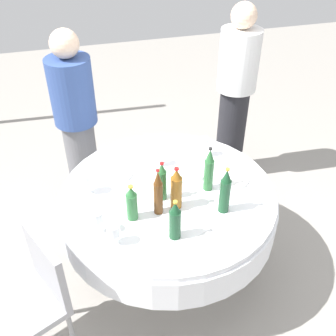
# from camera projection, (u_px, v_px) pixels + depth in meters

# --- Properties ---
(ground_plane) EXTENTS (10.00, 10.00, 0.00)m
(ground_plane) POSITION_uv_depth(u_px,v_px,m) (168.00, 264.00, 3.05)
(ground_plane) COLOR gray
(dining_table) EXTENTS (1.45, 1.45, 0.74)m
(dining_table) POSITION_uv_depth(u_px,v_px,m) (168.00, 207.00, 2.70)
(dining_table) COLOR white
(dining_table) RESTS_ON ground_plane
(bottle_green_west) EXTENTS (0.07, 0.07, 0.25)m
(bottle_green_west) POSITION_uv_depth(u_px,v_px,m) (132.00, 203.00, 2.34)
(bottle_green_west) COLOR #2D6B38
(bottle_green_west) RESTS_ON dining_table
(bottle_amber_outer) EXTENTS (0.07, 0.07, 0.30)m
(bottle_amber_outer) POSITION_uv_depth(u_px,v_px,m) (176.00, 189.00, 2.40)
(bottle_amber_outer) COLOR #8C5619
(bottle_amber_outer) RESTS_ON dining_table
(bottle_green_inner) EXTENTS (0.06, 0.06, 0.32)m
(bottle_green_inner) POSITION_uv_depth(u_px,v_px,m) (209.00, 170.00, 2.54)
(bottle_green_inner) COLOR #2D6B38
(bottle_green_inner) RESTS_ON dining_table
(bottle_dark_green_far) EXTENTS (0.07, 0.07, 0.32)m
(bottle_dark_green_far) POSITION_uv_depth(u_px,v_px,m) (225.00, 191.00, 2.37)
(bottle_dark_green_far) COLOR #194728
(bottle_dark_green_far) RESTS_ON dining_table
(bottle_green_right) EXTENTS (0.06, 0.06, 0.28)m
(bottle_green_right) POSITION_uv_depth(u_px,v_px,m) (162.00, 182.00, 2.47)
(bottle_green_right) COLOR #2D6B38
(bottle_green_right) RESTS_ON dining_table
(bottle_brown_left) EXTENTS (0.06, 0.06, 0.33)m
(bottle_brown_left) POSITION_uv_depth(u_px,v_px,m) (158.00, 193.00, 2.36)
(bottle_brown_left) COLOR #593314
(bottle_brown_left) RESTS_ON dining_table
(bottle_dark_green_rear) EXTENTS (0.07, 0.07, 0.27)m
(bottle_dark_green_rear) POSITION_uv_depth(u_px,v_px,m) (175.00, 221.00, 2.21)
(bottle_dark_green_rear) COLOR #194728
(bottle_dark_green_rear) RESTS_ON dining_table
(wine_glass_far) EXTENTS (0.06, 0.06, 0.15)m
(wine_glass_far) POSITION_uv_depth(u_px,v_px,m) (156.00, 154.00, 2.77)
(wine_glass_far) COLOR white
(wine_glass_far) RESTS_ON dining_table
(wine_glass_right) EXTENTS (0.07, 0.07, 0.14)m
(wine_glass_right) POSITION_uv_depth(u_px,v_px,m) (114.00, 231.00, 2.18)
(wine_glass_right) COLOR white
(wine_glass_right) RESTS_ON dining_table
(wine_glass_left) EXTENTS (0.07, 0.07, 0.15)m
(wine_glass_left) POSITION_uv_depth(u_px,v_px,m) (97.00, 218.00, 2.25)
(wine_glass_left) COLOR white
(wine_glass_left) RESTS_ON dining_table
(wine_glass_rear) EXTENTS (0.07, 0.07, 0.15)m
(wine_glass_rear) POSITION_uv_depth(u_px,v_px,m) (87.00, 180.00, 2.53)
(wine_glass_rear) COLOR white
(wine_glass_rear) RESTS_ON dining_table
(wine_glass_south) EXTENTS (0.06, 0.06, 0.15)m
(wine_glass_south) POSITION_uv_depth(u_px,v_px,m) (204.00, 143.00, 2.87)
(wine_glass_south) COLOR white
(wine_glass_south) RESTS_ON dining_table
(plate_south) EXTENTS (0.23, 0.23, 0.02)m
(plate_south) POSITION_uv_depth(u_px,v_px,m) (116.00, 173.00, 2.74)
(plate_south) COLOR white
(plate_south) RESTS_ON dining_table
(plate_front) EXTENTS (0.20, 0.20, 0.02)m
(plate_front) POSITION_uv_depth(u_px,v_px,m) (233.00, 179.00, 2.69)
(plate_front) COLOR white
(plate_front) RESTS_ON dining_table
(spoon_outer) EXTENTS (0.08, 0.17, 0.00)m
(spoon_outer) POSITION_uv_depth(u_px,v_px,m) (201.00, 236.00, 2.28)
(spoon_outer) COLOR silver
(spoon_outer) RESTS_ON dining_table
(folded_napkin) EXTENTS (0.17, 0.17, 0.02)m
(folded_napkin) POSITION_uv_depth(u_px,v_px,m) (187.00, 174.00, 2.73)
(folded_napkin) COLOR white
(folded_napkin) RESTS_ON dining_table
(person_west) EXTENTS (0.34, 0.34, 1.63)m
(person_west) POSITION_uv_depth(u_px,v_px,m) (235.00, 94.00, 3.49)
(person_west) COLOR #26262B
(person_west) RESTS_ON ground_plane
(person_outer) EXTENTS (0.34, 0.34, 1.55)m
(person_outer) POSITION_uv_depth(u_px,v_px,m) (77.00, 122.00, 3.19)
(person_outer) COLOR slate
(person_outer) RESTS_ON ground_plane
(chair_left) EXTENTS (0.53, 0.53, 0.87)m
(chair_left) POSITION_uv_depth(u_px,v_px,m) (35.00, 293.00, 2.23)
(chair_left) COLOR #99999E
(chair_left) RESTS_ON ground_plane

